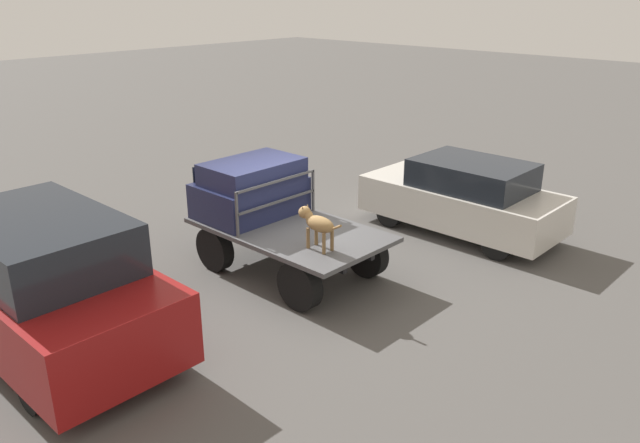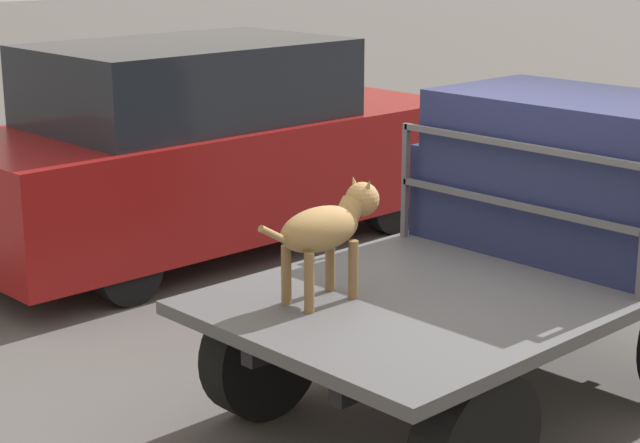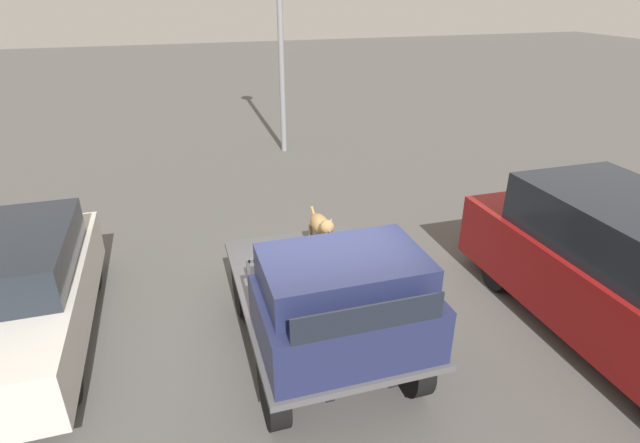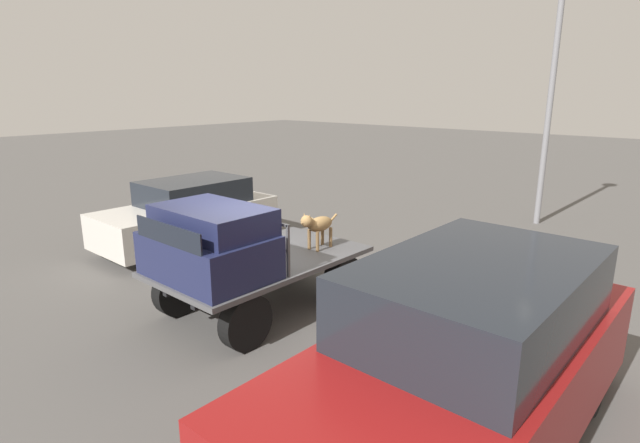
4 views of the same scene
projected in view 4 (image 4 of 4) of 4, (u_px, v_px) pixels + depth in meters
The scene contains 8 objects.
ground_plane at pixel (263, 307), 8.60m from camera, with size 80.00×80.00×0.00m, color #514F4C.
flatbed_truck at pixel (262, 273), 8.44m from camera, with size 3.58×2.04×0.89m.
truck_cab at pixel (210, 244), 7.50m from camera, with size 1.36×1.92×1.06m.
truck_headboard at pixel (247, 231), 8.01m from camera, with size 0.04×1.92×0.82m.
dog at pixel (317, 225), 8.77m from camera, with size 0.96×0.26×0.70m.
parked_sedan at pixel (189, 214), 11.80m from camera, with size 4.17×1.80×1.60m.
parked_pickup_far at pixel (465, 362), 5.02m from camera, with size 5.15×2.03×2.02m.
light_pole_near at pixel (556, 46), 12.87m from camera, with size 0.51×0.51×6.85m.
Camera 4 is at (5.31, 5.98, 3.63)m, focal length 28.00 mm.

